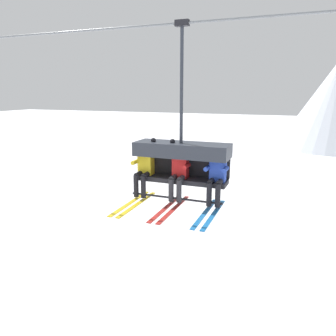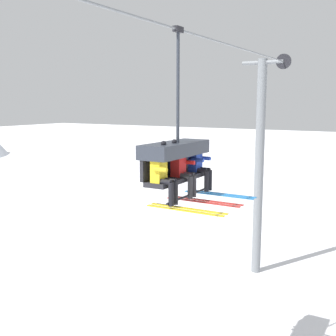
{
  "view_description": "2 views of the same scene",
  "coord_description": "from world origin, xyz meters",
  "px_view_note": "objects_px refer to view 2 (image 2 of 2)",
  "views": [
    {
      "loc": [
        3.52,
        -7.31,
        7.08
      ],
      "look_at": [
        0.98,
        -0.8,
        5.45
      ],
      "focal_mm": 35.0,
      "sensor_mm": 36.0,
      "label": 1
    },
    {
      "loc": [
        -6.71,
        -5.28,
        6.87
      ],
      "look_at": [
        1.17,
        -0.62,
        5.45
      ],
      "focal_mm": 45.0,
      "sensor_mm": 36.0,
      "label": 2
    }
  ],
  "objects_px": {
    "lift_tower_far": "(260,163)",
    "skier_blue": "(200,165)",
    "chairlift_chair": "(175,154)",
    "skier_red": "(183,169)",
    "skier_yellow": "(164,174)"
  },
  "relations": [
    {
      "from": "chairlift_chair",
      "to": "skier_red",
      "type": "relative_size",
      "value": 2.11
    },
    {
      "from": "lift_tower_far",
      "to": "chairlift_chair",
      "type": "distance_m",
      "value": 8.16
    },
    {
      "from": "skier_yellow",
      "to": "skier_blue",
      "type": "xyz_separation_m",
      "value": [
        1.63,
        -0.01,
        -0.02
      ]
    },
    {
      "from": "skier_blue",
      "to": "skier_yellow",
      "type": "bearing_deg",
      "value": 179.76
    },
    {
      "from": "skier_yellow",
      "to": "skier_red",
      "type": "height_order",
      "value": "same"
    },
    {
      "from": "skier_red",
      "to": "skier_blue",
      "type": "height_order",
      "value": "skier_red"
    },
    {
      "from": "lift_tower_far",
      "to": "skier_yellow",
      "type": "bearing_deg",
      "value": -174.04
    },
    {
      "from": "lift_tower_far",
      "to": "skier_blue",
      "type": "bearing_deg",
      "value": -172.65
    },
    {
      "from": "lift_tower_far",
      "to": "skier_red",
      "type": "height_order",
      "value": "lift_tower_far"
    },
    {
      "from": "skier_red",
      "to": "skier_blue",
      "type": "xyz_separation_m",
      "value": [
        0.82,
        -0.01,
        -0.02
      ]
    },
    {
      "from": "skier_red",
      "to": "skier_yellow",
      "type": "bearing_deg",
      "value": 180.0
    },
    {
      "from": "skier_yellow",
      "to": "skier_blue",
      "type": "height_order",
      "value": "skier_yellow"
    },
    {
      "from": "lift_tower_far",
      "to": "chairlift_chair",
      "type": "relative_size",
      "value": 2.42
    },
    {
      "from": "skier_yellow",
      "to": "skier_blue",
      "type": "relative_size",
      "value": 1.0
    },
    {
      "from": "skier_red",
      "to": "chairlift_chair",
      "type": "bearing_deg",
      "value": 89.11
    }
  ]
}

